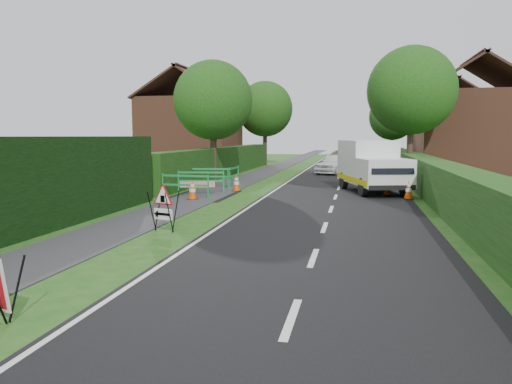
{
  "coord_description": "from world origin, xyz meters",
  "views": [
    {
      "loc": [
        3.34,
        -9.07,
        2.51
      ],
      "look_at": [
        0.89,
        2.98,
        1.13
      ],
      "focal_mm": 35.0,
      "sensor_mm": 36.0,
      "label": 1
    }
  ],
  "objects": [
    {
      "name": "ped_barrier_3",
      "position": [
        -2.67,
        14.88,
        0.63
      ],
      "size": [
        0.37,
        2.06,
        1.0
      ],
      "rotation": [
        0.0,
        0.0,
        1.56
      ],
      "color": "#18843E",
      "rests_on": "ground"
    },
    {
      "name": "traffic_cone_3",
      "position": [
        -3.01,
        9.6,
        0.39
      ],
      "size": [
        0.38,
        0.38,
        0.79
      ],
      "color": "black",
      "rests_on": "ground"
    },
    {
      "name": "house_west",
      "position": [
        -10.0,
        30.0,
        2.9
      ],
      "size": [
        7.5,
        7.4,
        7.88
      ],
      "color": "brown",
      "rests_on": "ground"
    },
    {
      "name": "hedge_east",
      "position": [
        6.5,
        16.0,
        0.0
      ],
      "size": [
        1.2,
        50.0,
        1.5
      ],
      "primitive_type": "cube",
      "color": "#14380F",
      "rests_on": "ground"
    },
    {
      "name": "footpath",
      "position": [
        -3.0,
        35.0,
        0.01
      ],
      "size": [
        2.0,
        90.0,
        0.02
      ],
      "primitive_type": "cube",
      "color": "#2D2D30",
      "rests_on": "ground"
    },
    {
      "name": "tree_nw",
      "position": [
        -4.6,
        18.0,
        4.48
      ],
      "size": [
        4.4,
        4.4,
        6.7
      ],
      "color": "#2D2116",
      "rests_on": "ground"
    },
    {
      "name": "ped_barrier_0",
      "position": [
        -3.42,
        9.9,
        0.63
      ],
      "size": [
        2.09,
        0.56,
        1.0
      ],
      "rotation": [
        0.0,
        0.0,
        -0.1
      ],
      "color": "#18843E",
      "rests_on": "ground"
    },
    {
      "name": "house_east_b",
      "position": [
        12.0,
        42.0,
        2.9
      ],
      "size": [
        7.5,
        7.4,
        7.88
      ],
      "color": "brown",
      "rests_on": "ground"
    },
    {
      "name": "redwhite_plank",
      "position": [
        -3.35,
        11.24,
        0.0
      ],
      "size": [
        1.44,
        0.48,
        0.25
      ],
      "primitive_type": "cube",
      "rotation": [
        0.0,
        0.0,
        0.3
      ],
      "color": "red",
      "rests_on": "ground"
    },
    {
      "name": "ped_barrier_2",
      "position": [
        -3.69,
        14.14,
        0.63
      ],
      "size": [
        2.09,
        0.68,
        1.0
      ],
      "rotation": [
        0.0,
        0.0,
        0.16
      ],
      "color": "#18843E",
      "rests_on": "ground"
    },
    {
      "name": "house_east_a",
      "position": [
        11.0,
        28.0,
        2.9
      ],
      "size": [
        7.5,
        7.4,
        7.88
      ],
      "color": "brown",
      "rests_on": "ground"
    },
    {
      "name": "triangle_sign",
      "position": [
        -1.63,
        3.08,
        0.75
      ],
      "size": [
        0.92,
        0.92,
        1.07
      ],
      "rotation": [
        0.0,
        0.0,
        -0.3
      ],
      "color": "black",
      "rests_on": "ground"
    },
    {
      "name": "traffic_cone_1",
      "position": [
        4.64,
        12.74,
        0.39
      ],
      "size": [
        0.38,
        0.38,
        0.79
      ],
      "color": "black",
      "rests_on": "ground"
    },
    {
      "name": "works_van",
      "position": [
        3.97,
        13.87,
        1.23
      ],
      "size": [
        3.28,
        5.4,
        2.31
      ],
      "rotation": [
        0.0,
        0.0,
        0.28
      ],
      "color": "silver",
      "rests_on": "ground"
    },
    {
      "name": "hatchback_car",
      "position": [
        1.97,
        24.43,
        0.68
      ],
      "size": [
        3.02,
        4.31,
        1.36
      ],
      "primitive_type": "imported",
      "rotation": [
        0.0,
        0.0,
        -0.39
      ],
      "color": "white",
      "rests_on": "ground"
    },
    {
      "name": "ground",
      "position": [
        0.0,
        0.0,
        0.0
      ],
      "size": [
        120.0,
        120.0,
        0.0
      ],
      "primitive_type": "plane",
      "color": "#1B4F16",
      "rests_on": "ground"
    },
    {
      "name": "traffic_cone_0",
      "position": [
        5.37,
        11.44,
        0.39
      ],
      "size": [
        0.38,
        0.38,
        0.79
      ],
      "color": "black",
      "rests_on": "ground"
    },
    {
      "name": "ped_barrier_1",
      "position": [
        -3.38,
        11.85,
        0.63
      ],
      "size": [
        2.09,
        0.68,
        1.0
      ],
      "rotation": [
        0.0,
        0.0,
        0.16
      ],
      "color": "#18843E",
      "rests_on": "ground"
    },
    {
      "name": "traffic_cone_4",
      "position": [
        -2.03,
        12.9,
        0.39
      ],
      "size": [
        0.38,
        0.38,
        0.79
      ],
      "color": "black",
      "rests_on": "ground"
    },
    {
      "name": "road_surface",
      "position": [
        2.5,
        35.0,
        0.0
      ],
      "size": [
        6.0,
        90.0,
        0.02
      ],
      "primitive_type": "cube",
      "color": "black",
      "rests_on": "ground"
    },
    {
      "name": "traffic_cone_2",
      "position": [
        4.93,
        16.55,
        0.39
      ],
      "size": [
        0.38,
        0.38,
        0.79
      ],
      "color": "black",
      "rests_on": "ground"
    },
    {
      "name": "tree_fe",
      "position": [
        6.4,
        38.0,
        4.22
      ],
      "size": [
        4.2,
        4.2,
        6.33
      ],
      "color": "#2D2116",
      "rests_on": "ground"
    },
    {
      "name": "hedge_west_far",
      "position": [
        -5.0,
        22.0,
        0.0
      ],
      "size": [
        1.0,
        24.0,
        1.8
      ],
      "primitive_type": "cube",
      "color": "#14380F",
      "rests_on": "ground"
    },
    {
      "name": "tree_ne",
      "position": [
        6.4,
        22.0,
        5.17
      ],
      "size": [
        5.2,
        5.2,
        7.79
      ],
      "color": "#2D2116",
      "rests_on": "ground"
    },
    {
      "name": "tree_fw",
      "position": [
        -4.6,
        34.0,
        4.83
      ],
      "size": [
        4.8,
        4.8,
        7.24
      ],
      "color": "#2D2116",
      "rests_on": "ground"
    }
  ]
}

